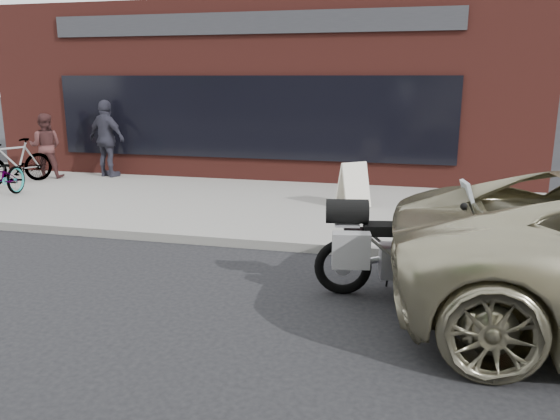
{
  "coord_description": "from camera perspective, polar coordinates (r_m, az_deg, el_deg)",
  "views": [
    {
      "loc": [
        1.95,
        -3.96,
        2.67
      ],
      "look_at": [
        0.22,
        3.27,
        0.85
      ],
      "focal_mm": 35.0,
      "sensor_mm": 36.0,
      "label": 1
    }
  ],
  "objects": [
    {
      "name": "bicycle_rear",
      "position": [
        14.61,
        -25.96,
        4.57
      ],
      "size": [
        1.32,
        1.81,
        1.08
      ],
      "primitive_type": "imported",
      "rotation": [
        0.0,
        0.0,
        -0.51
      ],
      "color": "gray",
      "rests_on": "near_sidewalk"
    },
    {
      "name": "near_sidewalk",
      "position": [
        11.43,
        3.3,
        0.6
      ],
      "size": [
        44.0,
        6.0,
        0.15
      ],
      "primitive_type": "cube",
      "color": "gray",
      "rests_on": "ground"
    },
    {
      "name": "sandwich_sign",
      "position": [
        10.94,
        7.67,
        2.67
      ],
      "size": [
        0.75,
        0.74,
        0.88
      ],
      "rotation": [
        0.0,
        0.0,
        0.64
      ],
      "color": "white",
      "rests_on": "near_sidewalk"
    },
    {
      "name": "ground",
      "position": [
        5.15,
        -11.41,
        -17.72
      ],
      "size": [
        120.0,
        120.0,
        0.0
      ],
      "primitive_type": "plane",
      "color": "black",
      "rests_on": "ground"
    },
    {
      "name": "cafe_patron_left",
      "position": [
        15.11,
        -23.29,
        6.16
      ],
      "size": [
        0.95,
        0.85,
        1.63
      ],
      "primitive_type": "imported",
      "rotation": [
        0.0,
        0.0,
        3.48
      ],
      "color": "#4C2928",
      "rests_on": "near_sidewalk"
    },
    {
      "name": "cafe_patron_right",
      "position": [
        14.74,
        -17.63,
        7.12
      ],
      "size": [
        1.24,
        0.79,
        1.96
      ],
      "primitive_type": "imported",
      "rotation": [
        0.0,
        0.0,
        2.85
      ],
      "color": "#333240",
      "rests_on": "near_sidewalk"
    },
    {
      "name": "storefront",
      "position": [
        18.38,
        1.08,
        12.43
      ],
      "size": [
        14.0,
        10.07,
        4.5
      ],
      "color": "#5C231D",
      "rests_on": "ground"
    },
    {
      "name": "motorcycle",
      "position": [
        6.86,
        12.09,
        -3.81
      ],
      "size": [
        2.31,
        0.99,
        1.47
      ],
      "rotation": [
        0.0,
        0.0,
        0.17
      ],
      "color": "black",
      "rests_on": "ground"
    }
  ]
}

